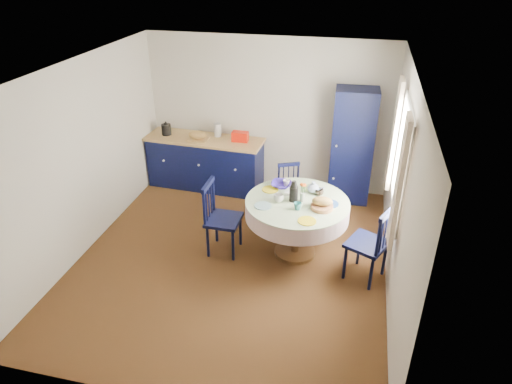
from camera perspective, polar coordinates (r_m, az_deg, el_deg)
floor at (r=6.20m, az=-2.94°, el=-8.16°), size 4.50×4.50×0.00m
ceiling at (r=5.11m, az=-3.66°, el=14.88°), size 4.50×4.50×0.00m
wall_back at (r=7.56m, az=1.49°, el=9.64°), size 4.00×0.02×2.50m
wall_left at (r=6.36m, az=-20.89°, el=3.91°), size 0.02×4.50×2.50m
wall_right at (r=5.39m, az=17.64°, el=-0.01°), size 0.02×4.50×2.50m
window at (r=5.54m, az=17.44°, el=3.99°), size 0.10×1.74×1.45m
kitchen_counter at (r=7.80m, az=-6.34°, el=3.79°), size 2.00×0.71×1.12m
pantry_cabinet at (r=7.31m, az=11.91°, el=5.56°), size 0.66×0.49×1.84m
dining_table at (r=5.92m, az=5.21°, el=-2.20°), size 1.34×1.34×1.09m
chair_left at (r=6.07m, az=-4.46°, el=-3.21°), size 0.44×0.46×1.02m
chair_far at (r=6.91m, az=4.27°, el=0.14°), size 0.48×0.47×0.83m
chair_right at (r=5.72m, az=14.15°, el=-6.22°), size 0.60×0.61×1.04m
mug_a at (r=5.81m, az=2.85°, el=-0.74°), size 0.13×0.13×0.10m
mug_b at (r=5.66m, az=5.22°, el=-1.79°), size 0.10×0.10×0.09m
mug_c at (r=6.01m, az=7.92°, el=0.00°), size 0.11×0.11×0.09m
mug_d at (r=6.20m, az=3.81°, el=1.14°), size 0.09×0.09×0.08m
cobalt_bowl at (r=6.17m, az=3.19°, el=0.92°), size 0.27×0.27×0.07m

